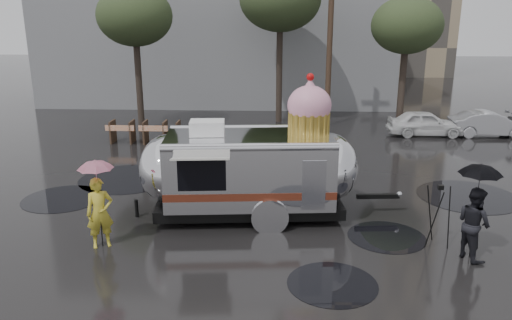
{
  "coord_description": "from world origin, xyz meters",
  "views": [
    {
      "loc": [
        -0.02,
        -11.68,
        5.6
      ],
      "look_at": [
        -0.63,
        1.74,
        1.67
      ],
      "focal_mm": 35.0,
      "sensor_mm": 36.0,
      "label": 1
    }
  ],
  "objects_px": {
    "airstream_trailer": "(252,167)",
    "tripod": "(438,209)",
    "person_right": "(474,223)",
    "person_left": "(100,213)"
  },
  "relations": [
    {
      "from": "person_left",
      "to": "person_right",
      "type": "distance_m",
      "value": 8.99
    },
    {
      "from": "airstream_trailer",
      "to": "person_right",
      "type": "height_order",
      "value": "airstream_trailer"
    },
    {
      "from": "airstream_trailer",
      "to": "person_right",
      "type": "distance_m",
      "value": 5.87
    },
    {
      "from": "person_right",
      "to": "tripod",
      "type": "bearing_deg",
      "value": 22.56
    },
    {
      "from": "airstream_trailer",
      "to": "tripod",
      "type": "height_order",
      "value": "airstream_trailer"
    },
    {
      "from": "person_left",
      "to": "tripod",
      "type": "height_order",
      "value": "person_left"
    },
    {
      "from": "person_left",
      "to": "person_right",
      "type": "bearing_deg",
      "value": -27.69
    },
    {
      "from": "person_right",
      "to": "tripod",
      "type": "height_order",
      "value": "person_right"
    },
    {
      "from": "person_left",
      "to": "person_right",
      "type": "xyz_separation_m",
      "value": [
        8.99,
        -0.21,
        -0.01
      ]
    },
    {
      "from": "airstream_trailer",
      "to": "tripod",
      "type": "xyz_separation_m",
      "value": [
        4.7,
        -1.76,
        -0.49
      ]
    }
  ]
}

